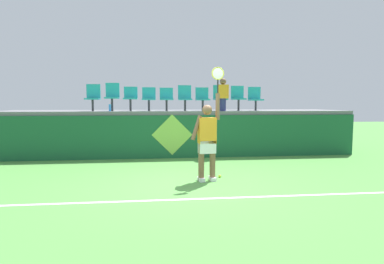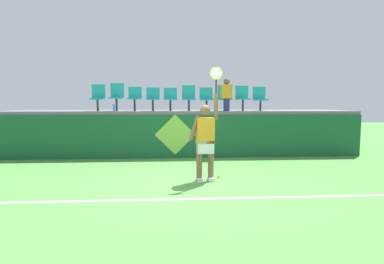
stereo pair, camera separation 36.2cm
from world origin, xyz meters
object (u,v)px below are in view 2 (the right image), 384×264
stadium_chair_2 (135,97)px  stadium_chair_7 (224,97)px  tennis_player (205,139)px  stadium_chair_0 (98,96)px  tennis_ball (219,176)px  stadium_chair_1 (117,95)px  stadium_chair_3 (153,98)px  stadium_chair_6 (206,98)px  stadium_chair_8 (242,97)px  stadium_chair_9 (260,98)px  stadium_chair_4 (170,98)px  stadium_chair_5 (189,97)px  spectator_0 (227,94)px  water_bottle (114,108)px

stadium_chair_2 → stadium_chair_7: 2.98m
tennis_player → stadium_chair_0: (-3.15, 3.66, 1.00)m
tennis_player → tennis_ball: bearing=37.6°
tennis_player → tennis_ball: size_ratio=38.06×
stadium_chair_1 → stadium_chair_3: bearing=-0.4°
stadium_chair_6 → stadium_chair_8: bearing=0.2°
tennis_player → stadium_chair_8: bearing=65.8°
stadium_chair_7 → stadium_chair_9: (1.22, -0.00, -0.03)m
tennis_player → stadium_chair_6: tennis_player is taller
stadium_chair_2 → stadium_chair_4: 1.17m
stadium_chair_4 → stadium_chair_9: 3.03m
tennis_ball → stadium_chair_6: 3.87m
stadium_chair_2 → stadium_chair_5: 1.78m
tennis_player → stadium_chair_3: 4.01m
stadium_chair_7 → stadium_chair_8: bearing=-0.3°
tennis_player → stadium_chair_4: bearing=102.1°
tennis_player → spectator_0: bearing=72.3°
tennis_ball → stadium_chair_4: bearing=108.3°
stadium_chair_0 → spectator_0: 4.20m
tennis_player → stadium_chair_5: (-0.17, 3.66, 0.98)m
tennis_player → stadium_chair_8: (1.65, 3.65, 0.99)m
tennis_ball → stadium_chair_5: 3.92m
tennis_ball → water_bottle: bearing=134.5°
stadium_chair_2 → stadium_chair_3: stadium_chair_2 is taller
stadium_chair_3 → spectator_0: (2.39, -0.43, 0.11)m
stadium_chair_7 → stadium_chair_9: size_ratio=1.07×
stadium_chair_6 → spectator_0: spectator_0 is taller
stadium_chair_3 → stadium_chair_7: (2.39, 0.01, 0.04)m
tennis_ball → spectator_0: (0.69, 2.95, 1.99)m
spectator_0 → stadium_chair_0: bearing=174.0°
stadium_chair_8 → stadium_chair_0: bearing=180.0°
stadium_chair_2 → stadium_chair_7: stadium_chair_7 is taller
stadium_chair_0 → tennis_player: bearing=-49.3°
stadium_chair_5 → stadium_chair_9: size_ratio=1.05×
stadium_chair_6 → stadium_chair_5: bearing=179.4°
stadium_chair_4 → stadium_chair_8: (2.43, 0.01, 0.03)m
tennis_ball → stadium_chair_0: 5.23m
tennis_player → stadium_chair_4: tennis_player is taller
stadium_chair_8 → spectator_0: size_ratio=0.80×
water_bottle → stadium_chair_1: size_ratio=0.24×
stadium_chair_0 → stadium_chair_5: 2.98m
stadium_chair_2 → stadium_chair_4: size_ratio=1.03×
water_bottle → stadium_chair_6: size_ratio=0.28×
water_bottle → stadium_chair_0: bearing=142.7°
stadium_chair_7 → stadium_chair_8: (0.62, -0.00, -0.01)m
tennis_ball → stadium_chair_9: size_ratio=0.08×
stadium_chair_6 → stadium_chair_8: size_ratio=0.93×
tennis_ball → stadium_chair_0: size_ratio=0.08×
stadium_chair_1 → stadium_chair_8: (4.18, -0.00, -0.04)m
stadium_chair_1 → stadium_chair_2: size_ratio=1.15×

